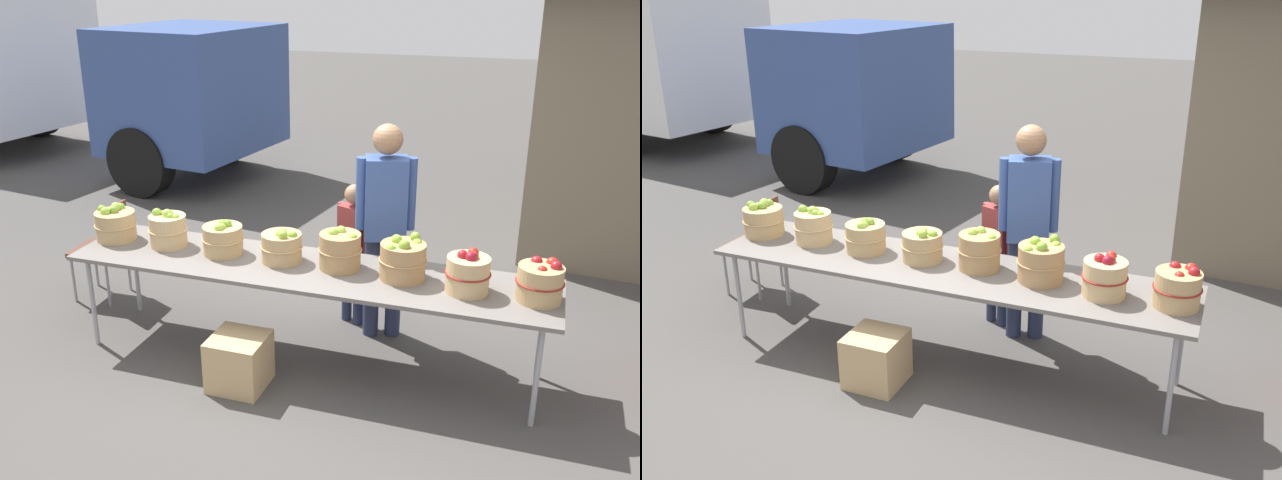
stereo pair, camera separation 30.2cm
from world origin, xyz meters
TOP-DOWN VIEW (x-y plane):
  - ground_plane at (0.00, 0.00)m, footprint 40.00×40.00m
  - market_table at (0.00, 0.00)m, footprint 3.50×0.76m
  - apple_basket_green_0 at (-1.61, 0.05)m, footprint 0.33×0.33m
  - apple_basket_green_1 at (-1.14, 0.06)m, footprint 0.30×0.30m
  - apple_basket_green_2 at (-0.68, 0.05)m, footprint 0.32×0.32m
  - apple_basket_green_3 at (-0.21, 0.06)m, footprint 0.31×0.31m
  - apple_basket_green_4 at (0.23, 0.07)m, footprint 0.31×0.31m
  - apple_basket_green_5 at (0.68, 0.04)m, footprint 0.33×0.33m
  - apple_basket_red_0 at (1.13, -0.03)m, footprint 0.30×0.30m
  - apple_basket_red_1 at (1.58, -0.01)m, footprint 0.31×0.31m
  - vendor_adult at (0.43, 0.56)m, footprint 0.43×0.30m
  - child_customer at (0.15, 0.69)m, footprint 0.29×0.23m
  - box_truck at (-6.65, 4.58)m, footprint 7.93×3.22m
  - folding_chair at (-2.02, 0.45)m, footprint 0.42×0.42m
  - produce_crate at (-0.33, -0.47)m, footprint 0.38×0.38m

SIDE VIEW (x-z plane):
  - ground_plane at x=0.00m, z-range 0.00..0.00m
  - produce_crate at x=-0.33m, z-range 0.00..0.38m
  - folding_chair at x=-2.02m, z-range 0.08..0.94m
  - child_customer at x=0.15m, z-range 0.10..1.29m
  - market_table at x=0.00m, z-range 0.34..1.09m
  - apple_basket_green_3 at x=-0.21m, z-range 0.73..1.00m
  - apple_basket_green_2 at x=-0.68m, z-range 0.73..1.00m
  - apple_basket_green_0 at x=-1.61m, z-range 0.73..1.01m
  - apple_basket_red_1 at x=1.58m, z-range 0.74..1.02m
  - apple_basket_red_0 at x=1.13m, z-range 0.73..1.03m
  - apple_basket_green_1 at x=-1.14m, z-range 0.74..1.03m
  - apple_basket_green_5 at x=0.68m, z-range 0.73..1.04m
  - apple_basket_green_4 at x=0.23m, z-range 0.74..1.04m
  - vendor_adult at x=0.43m, z-range 0.15..1.85m
  - box_truck at x=-6.65m, z-range 0.11..2.86m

